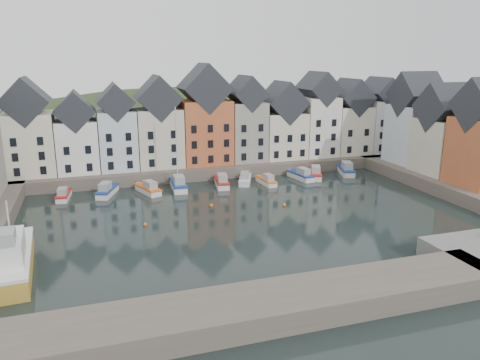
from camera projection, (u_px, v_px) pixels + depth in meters
name	position (u px, v px, depth m)	size (l,w,h in m)	color
ground	(257.00, 222.00, 60.79)	(260.00, 260.00, 0.00)	black
far_quay	(203.00, 165.00, 88.13)	(90.00, 16.00, 2.00)	brown
right_quay	(469.00, 185.00, 74.27)	(14.00, 54.00, 2.00)	brown
near_wall	(233.00, 313.00, 37.32)	(50.00, 6.00, 2.00)	brown
hillside	(180.00, 217.00, 116.91)	(153.60, 70.40, 64.00)	#23351A
far_terrace	(222.00, 124.00, 85.23)	(72.37, 8.16, 17.78)	beige
right_terrace	(447.00, 131.00, 76.62)	(8.30, 24.25, 16.36)	silver
mooring_buoys	(216.00, 211.00, 64.47)	(20.50, 5.50, 0.50)	orange
boat_a	(63.00, 195.00, 70.34)	(2.27, 5.51, 2.06)	silver
boat_b	(107.00, 191.00, 72.31)	(3.94, 6.57, 2.41)	silver
boat_c	(148.00, 189.00, 73.35)	(3.73, 6.31, 2.31)	silver
boat_d	(179.00, 184.00, 75.51)	(2.59, 7.14, 13.42)	silver
boat_e	(222.00, 182.00, 77.35)	(2.96, 6.59, 2.44)	silver
boat_f	(245.00, 179.00, 79.13)	(3.93, 6.20, 2.28)	silver
boat_g	(267.00, 181.00, 78.45)	(2.05, 5.46, 2.05)	silver
boat_h	(301.00, 175.00, 81.79)	(2.85, 6.32, 2.34)	silver
boat_i	(315.00, 173.00, 82.83)	(4.52, 6.79, 2.51)	silver
boat_j	(346.00, 170.00, 85.41)	(4.11, 7.21, 2.64)	silver
large_vessel	(10.00, 260.00, 45.47)	(4.68, 14.03, 7.19)	gold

